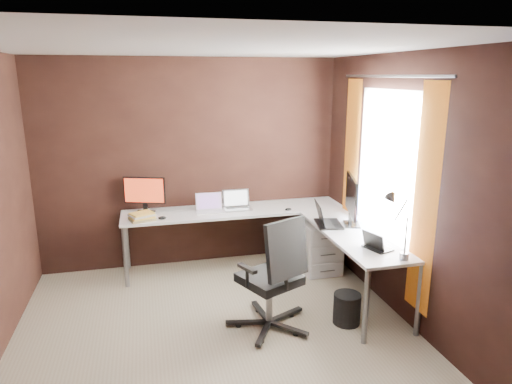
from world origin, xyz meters
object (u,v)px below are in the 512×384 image
monitor_right (352,198)px  laptop_black_small (376,245)px  monitor_left (144,193)px  book_stack (142,217)px  laptop_white (209,207)px  laptop_black_big (325,220)px  wastebasket (347,309)px  office_chair (272,296)px  drawer_pedestal (319,246)px  laptop_silver (237,205)px  desk_lamp (397,217)px

monitor_right → laptop_black_small: monitor_right is taller
monitor_left → book_stack: size_ratio=1.49×
laptop_white → laptop_black_big: bearing=-33.9°
book_stack → wastebasket: bearing=-37.3°
monitor_right → office_chair: monitor_right is taller
drawer_pedestal → book_stack: 2.10m
laptop_black_small → office_chair: (-0.96, 0.10, -0.45)m
wastebasket → laptop_black_small: bearing=-4.3°
laptop_silver → laptop_white: bearing=-174.1°
laptop_white → book_stack: laptop_white is taller
monitor_left → book_stack: 0.35m
drawer_pedestal → laptop_black_big: size_ratio=1.45×
drawer_pedestal → monitor_right: size_ratio=0.96×
laptop_white → office_chair: bearing=-75.2°
laptop_white → laptop_black_small: (1.31, -1.58, -0.01)m
laptop_black_big → wastebasket: size_ratio=1.40×
monitor_left → laptop_black_small: (2.05, -1.71, -0.20)m
drawer_pedestal → laptop_black_big: laptop_black_big is taller
laptop_silver → laptop_black_small: 1.89m
laptop_silver → laptop_black_big: (0.80, -0.84, 0.00)m
monitor_left → monitor_right: size_ratio=0.75×
wastebasket → laptop_silver: bearing=114.5°
laptop_black_big → book_stack: laptop_black_big is taller
book_stack → wastebasket: size_ratio=1.06×
laptop_white → book_stack: (-0.78, -0.16, -0.01)m
monitor_right → laptop_black_small: 0.76m
laptop_white → office_chair: 1.59m
monitor_right → monitor_left: bearing=81.9°
laptop_black_big → office_chair: office_chair is taller
laptop_white → laptop_black_big: (1.13, -0.80, 0.01)m
laptop_black_small → office_chair: size_ratio=0.27×
drawer_pedestal → wastebasket: (-0.20, -1.21, -0.15)m
laptop_white → wastebasket: bearing=-54.3°
wastebasket → laptop_white: bearing=124.3°
monitor_right → wastebasket: 1.17m
drawer_pedestal → laptop_silver: laptop_silver is taller
book_stack → wastebasket: 2.40m
drawer_pedestal → laptop_black_big: bearing=-105.7°
laptop_silver → wastebasket: bearing=-65.5°
book_stack → laptop_black_big: bearing=-18.6°
drawer_pedestal → laptop_black_big: (-0.13, -0.45, 0.48)m
desk_lamp → office_chair: 1.32m
drawer_pedestal → laptop_black_small: (0.05, -1.23, 0.47)m
monitor_right → office_chair: 1.40m
drawer_pedestal → book_stack: size_ratio=1.91×
laptop_black_big → monitor_right: bearing=-93.1°
laptop_black_big → wastebasket: (-0.07, -0.76, -0.64)m
monitor_right → desk_lamp: desk_lamp is taller
book_stack → wastebasket: (1.84, -1.40, -0.62)m
monitor_left → laptop_black_big: monitor_left is taller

